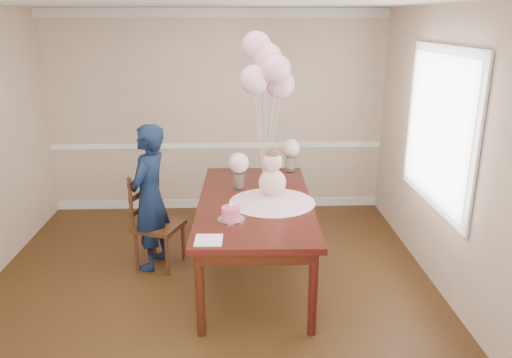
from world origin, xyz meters
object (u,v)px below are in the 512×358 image
object	(u,v)px
birthday_cake	(231,213)
dining_chair_seat	(159,226)
woman	(150,198)
dining_table_top	(255,203)

from	to	relation	value
birthday_cake	dining_chair_seat	world-z (taller)	birthday_cake
dining_chair_seat	woman	xyz separation A→B (m)	(-0.08, -0.00, 0.32)
birthday_cake	dining_chair_seat	xyz separation A→B (m)	(-0.78, 0.77, -0.45)
dining_table_top	woman	bearing A→B (deg)	167.60
birthday_cake	woman	distance (m)	1.15
birthday_cake	dining_table_top	bearing A→B (deg)	64.60
dining_table_top	woman	distance (m)	1.12
dining_chair_seat	dining_table_top	bearing A→B (deg)	6.24
birthday_cake	woman	bearing A→B (deg)	138.20
dining_table_top	birthday_cake	size ratio (longest dim) A/B	13.33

